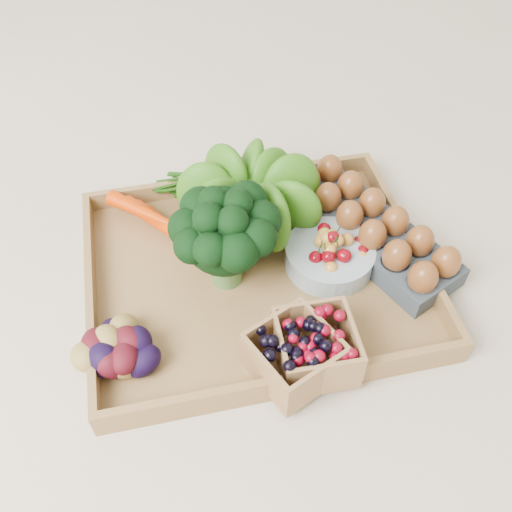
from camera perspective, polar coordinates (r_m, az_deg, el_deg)
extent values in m
plane|color=beige|center=(0.97, 0.00, -2.34)|extent=(4.00, 4.00, 0.00)
cube|color=olive|center=(0.96, 0.00, -2.06)|extent=(0.55, 0.45, 0.01)
sphere|color=#26530D|center=(0.98, -0.75, 6.45)|extent=(0.16, 0.16, 0.16)
cylinder|color=#8C9EA5|center=(0.96, 7.37, -0.02)|extent=(0.15, 0.15, 0.04)
cube|color=#343C42|center=(1.01, 11.25, 2.30)|extent=(0.24, 0.35, 0.04)
cube|color=black|center=(0.82, 3.82, -9.90)|extent=(0.15, 0.15, 0.08)
cube|color=maroon|center=(0.83, 5.98, -9.03)|extent=(0.11, 0.11, 0.08)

